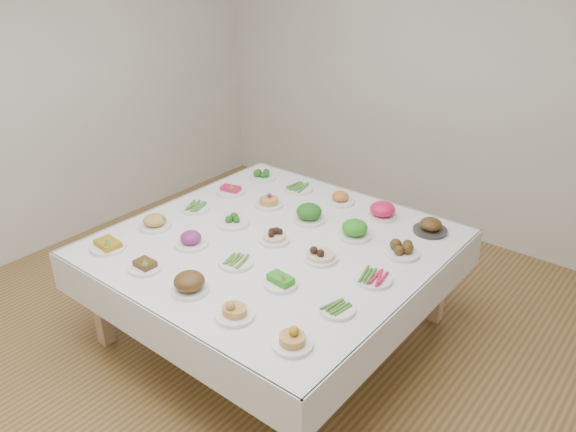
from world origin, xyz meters
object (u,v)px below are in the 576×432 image
Objects in this scene: dish_12 at (274,234)px; dish_0 at (108,243)px; display_table at (274,250)px; dish_24 at (431,225)px.

dish_0 is at bearing -135.76° from dish_12.
dish_0 is (-0.78, -0.77, 0.12)m from display_table.
dish_24 is at bearing 45.82° from dish_12.
display_table is 1.10m from dish_24.
display_table is at bearing 139.87° from dish_12.
display_table is 10.36× the size of dish_12.
dish_12 is 0.87× the size of dish_24.
dish_24 reaches higher than dish_12.
dish_12 is (0.78, 0.76, 0.01)m from dish_0.
display_table is at bearing -134.54° from dish_24.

